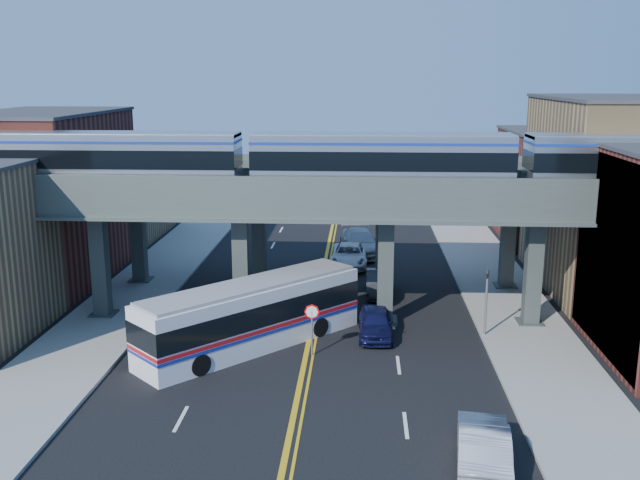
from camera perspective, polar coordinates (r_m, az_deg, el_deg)
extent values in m
plane|color=black|center=(32.89, -1.54, -11.15)|extent=(120.00, 120.00, 0.00)
cube|color=gray|center=(44.39, -15.42, -5.01)|extent=(5.00, 70.00, 0.16)
cube|color=gray|center=(42.99, 15.18, -5.58)|extent=(5.00, 70.00, 0.16)
cube|color=brown|center=(51.15, -21.11, 3.20)|extent=(8.00, 14.00, 11.00)
cube|color=#9D7F51|center=(63.28, -16.20, 3.92)|extent=(8.00, 10.00, 8.00)
cube|color=#9D7F51|center=(49.12, 22.23, 3.32)|extent=(8.00, 14.00, 12.00)
cube|color=brown|center=(61.64, 18.31, 4.02)|extent=(8.00, 10.00, 9.00)
cube|color=#2AAFB8|center=(36.96, 22.09, -1.59)|extent=(0.10, 9.50, 9.50)
cube|color=#3C4541|center=(41.94, -17.17, -2.01)|extent=(0.85, 0.85, 6.00)
cube|color=#3C4541|center=(39.86, -6.32, -2.27)|extent=(0.85, 0.85, 6.00)
cube|color=#3C4541|center=(39.33, 5.25, -2.46)|extent=(0.85, 0.85, 6.00)
cube|color=#3C4541|center=(40.40, 16.68, -2.55)|extent=(0.85, 0.85, 6.00)
cube|color=#46504C|center=(38.57, -0.59, 2.93)|extent=(52.00, 3.60, 1.40)
cube|color=#3C4541|center=(48.36, -14.32, 0.13)|extent=(0.85, 0.85, 6.00)
cube|color=#3C4541|center=(46.57, -4.89, 0.00)|extent=(0.85, 0.85, 6.00)
cube|color=#3C4541|center=(46.11, 4.99, -0.13)|extent=(0.85, 0.85, 6.00)
cube|color=#3C4541|center=(47.03, 14.78, -0.26)|extent=(0.85, 0.85, 6.00)
cube|color=#46504C|center=(45.47, 0.03, 4.48)|extent=(52.00, 3.60, 1.40)
cube|color=black|center=(42.32, -21.72, 4.02)|extent=(1.99, 1.99, 0.23)
cube|color=black|center=(39.42, -10.04, 4.15)|extent=(1.99, 1.99, 0.23)
cube|color=#B5B9C0|center=(40.46, -16.23, 6.28)|extent=(13.73, 2.62, 2.89)
cube|color=black|center=(40.44, -16.24, 6.49)|extent=(13.75, 2.68, 0.99)
cube|color=black|center=(38.50, -1.68, 4.13)|extent=(1.99, 1.99, 0.23)
cube|color=black|center=(38.73, 11.42, 3.93)|extent=(1.99, 1.99, 0.23)
cube|color=#B5B9C0|center=(38.15, 4.94, 6.37)|extent=(13.73, 2.62, 2.89)
cube|color=black|center=(38.13, 4.94, 6.59)|extent=(13.75, 2.68, 0.99)
cube|color=black|center=(39.94, 19.62, 3.70)|extent=(1.99, 1.99, 0.23)
cylinder|color=slate|center=(35.20, -0.64, -7.46)|extent=(0.09, 0.09, 2.30)
cylinder|color=red|center=(34.83, -0.65, -5.76)|extent=(0.76, 0.04, 0.76)
cylinder|color=slate|center=(38.36, 13.12, -5.34)|extent=(0.12, 0.12, 3.20)
imported|color=black|center=(37.78, 13.28, -2.39)|extent=(0.15, 0.18, 0.90)
cube|color=white|center=(36.31, -5.45, -6.10)|extent=(10.56, 10.79, 3.21)
cube|color=black|center=(36.18, -5.47, -5.48)|extent=(10.63, 10.86, 1.09)
cube|color=#B21419|center=(36.42, -5.44, -6.56)|extent=(10.62, 10.86, 0.19)
cylinder|color=black|center=(34.61, -10.72, -9.18)|extent=(2.72, 2.68, 1.03)
cylinder|color=black|center=(38.74, -1.30, -6.50)|extent=(2.72, 2.68, 1.03)
imported|color=#10123C|center=(37.93, 4.45, -6.60)|extent=(1.78, 4.41, 1.50)
imported|color=#2F2F31|center=(44.87, 4.73, -3.47)|extent=(1.61, 4.59, 1.51)
imported|color=silver|center=(51.53, 2.35, -1.23)|extent=(2.68, 5.64, 1.55)
imported|color=#A1A2A6|center=(54.90, 3.19, -0.19)|extent=(3.43, 6.65, 1.84)
imported|color=#AEAFB3|center=(26.56, 12.93, -15.75)|extent=(2.39, 5.24, 1.67)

